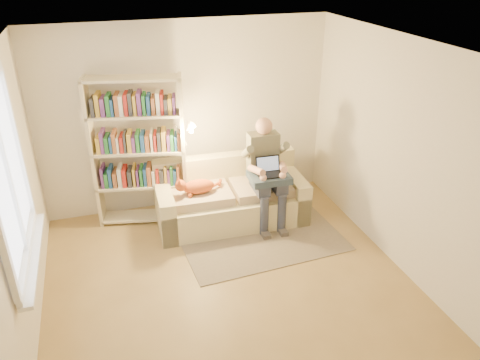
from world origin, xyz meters
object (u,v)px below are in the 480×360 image
object	(u,v)px
laptop	(269,170)
bookshelf	(139,145)
cat	(196,186)
sofa	(230,199)
person	(266,167)

from	to	relation	value
laptop	bookshelf	size ratio (longest dim) A/B	0.16
cat	sofa	bearing A→B (deg)	14.80
bookshelf	laptop	bearing A→B (deg)	-10.36
person	cat	distance (m)	0.95
sofa	cat	bearing A→B (deg)	-165.20
bookshelf	cat	bearing A→B (deg)	-23.30
person	bookshelf	xyz separation A→B (m)	(-1.56, 0.51, 0.30)
sofa	cat	xyz separation A→B (m)	(-0.48, -0.11, 0.33)
person	sofa	bearing A→B (deg)	161.31
person	laptop	distance (m)	0.13
sofa	laptop	xyz separation A→B (m)	(0.44, -0.30, 0.52)
cat	laptop	size ratio (longest dim) A/B	1.93
person	laptop	xyz separation A→B (m)	(-0.01, -0.13, 0.02)
person	bookshelf	size ratio (longest dim) A/B	0.72
sofa	cat	world-z (taller)	sofa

